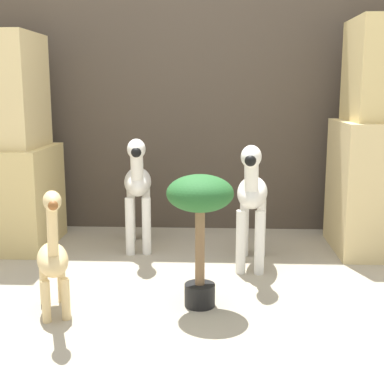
{
  "coord_description": "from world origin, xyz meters",
  "views": [
    {
      "loc": [
        0.15,
        -2.1,
        0.97
      ],
      "look_at": [
        0.01,
        0.92,
        0.38
      ],
      "focal_mm": 50.0,
      "sensor_mm": 36.0,
      "label": 1
    }
  ],
  "objects": [
    {
      "name": "potted_palm_front",
      "position": [
        0.08,
        0.17,
        0.45
      ],
      "size": [
        0.29,
        0.29,
        0.6
      ],
      "color": "black",
      "rests_on": "ground_plane"
    },
    {
      "name": "wall_back",
      "position": [
        0.0,
        1.57,
        1.1
      ],
      "size": [
        6.4,
        0.08,
        2.2
      ],
      "color": "#473D33",
      "rests_on": "ground_plane"
    },
    {
      "name": "ground_plane",
      "position": [
        0.0,
        0.0,
        0.0
      ],
      "size": [
        14.0,
        14.0,
        0.0
      ],
      "primitive_type": "plane",
      "color": "#9E937F"
    },
    {
      "name": "zebra_left",
      "position": [
        -0.32,
        1.03,
        0.4
      ],
      "size": [
        0.22,
        0.58,
        0.69
      ],
      "color": "white",
      "rests_on": "ground_plane"
    },
    {
      "name": "zebra_right",
      "position": [
        0.34,
        0.72,
        0.4
      ],
      "size": [
        0.21,
        0.58,
        0.69
      ],
      "color": "white",
      "rests_on": "ground_plane"
    },
    {
      "name": "giraffe_figurine",
      "position": [
        -0.54,
        0.05,
        0.26
      ],
      "size": [
        0.24,
        0.44,
        0.58
      ],
      "color": "#E0C184",
      "rests_on": "ground_plane"
    }
  ]
}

